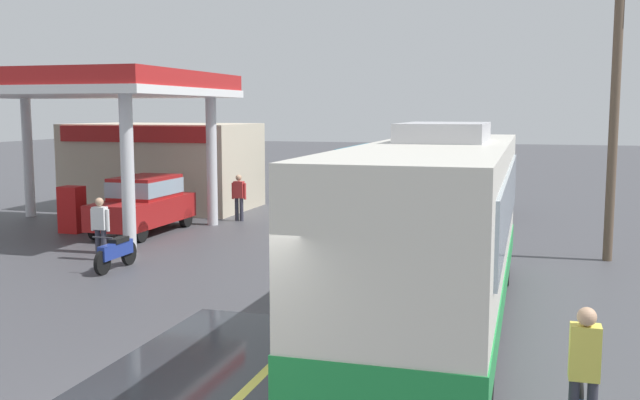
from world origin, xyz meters
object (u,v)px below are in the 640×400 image
object	(u,v)px
cyclist_on_shoulder	(584,387)
motorcycle_parked_forecourt	(116,252)
car_at_pump	(144,202)
pedestrian_by_shop	(100,225)
minibus_opposing_lane	(376,169)
pedestrian_near_pump	(239,195)
coach_bus_main	(436,231)
car_trailing_behind_bus	(473,188)

from	to	relation	value
cyclist_on_shoulder	motorcycle_parked_forecourt	size ratio (longest dim) A/B	1.01
car_at_pump	pedestrian_by_shop	size ratio (longest dim) A/B	2.53
minibus_opposing_lane	pedestrian_near_pump	world-z (taller)	minibus_opposing_lane
car_at_pump	coach_bus_main	bearing A→B (deg)	-35.63
pedestrian_by_shop	car_trailing_behind_bus	size ratio (longest dim) A/B	0.40
cyclist_on_shoulder	pedestrian_near_pump	world-z (taller)	cyclist_on_shoulder
minibus_opposing_lane	car_at_pump	bearing A→B (deg)	-122.01
motorcycle_parked_forecourt	pedestrian_near_pump	size ratio (longest dim) A/B	1.08
pedestrian_near_pump	car_at_pump	bearing A→B (deg)	-121.33
cyclist_on_shoulder	motorcycle_parked_forecourt	xyz separation A→B (m)	(-10.45, 7.06, -0.34)
motorcycle_parked_forecourt	pedestrian_by_shop	world-z (taller)	pedestrian_by_shop
pedestrian_by_shop	motorcycle_parked_forecourt	bearing A→B (deg)	-41.59
car_at_pump	pedestrian_near_pump	bearing A→B (deg)	58.67
coach_bus_main	minibus_opposing_lane	xyz separation A→B (m)	(-4.59, 16.45, -0.25)
coach_bus_main	minibus_opposing_lane	bearing A→B (deg)	105.58
minibus_opposing_lane	cyclist_on_shoulder	distance (m)	22.33
cyclist_on_shoulder	pedestrian_by_shop	size ratio (longest dim) A/B	1.10
motorcycle_parked_forecourt	car_trailing_behind_bus	size ratio (longest dim) A/B	0.43
car_at_pump	pedestrian_by_shop	bearing A→B (deg)	-75.22
cyclist_on_shoulder	motorcycle_parked_forecourt	world-z (taller)	cyclist_on_shoulder
cyclist_on_shoulder	minibus_opposing_lane	bearing A→B (deg)	107.95
car_at_pump	pedestrian_near_pump	size ratio (longest dim) A/B	2.53
minibus_opposing_lane	car_trailing_behind_bus	xyz separation A→B (m)	(4.19, -2.01, -0.46)
minibus_opposing_lane	pedestrian_by_shop	world-z (taller)	minibus_opposing_lane
coach_bus_main	motorcycle_parked_forecourt	world-z (taller)	coach_bus_main
car_at_pump	motorcycle_parked_forecourt	world-z (taller)	car_at_pump
motorcycle_parked_forecourt	pedestrian_near_pump	distance (m)	8.31
pedestrian_near_pump	car_trailing_behind_bus	size ratio (longest dim) A/B	0.40
cyclist_on_shoulder	coach_bus_main	bearing A→B (deg)	115.61
motorcycle_parked_forecourt	pedestrian_by_shop	xyz separation A→B (m)	(-1.01, 0.90, 0.49)
pedestrian_near_pump	coach_bus_main	bearing A→B (deg)	-51.81
pedestrian_by_shop	minibus_opposing_lane	bearing A→B (deg)	70.97
cyclist_on_shoulder	pedestrian_by_shop	xyz separation A→B (m)	(-11.46, 7.96, 0.15)
coach_bus_main	car_trailing_behind_bus	world-z (taller)	coach_bus_main
coach_bus_main	pedestrian_by_shop	distance (m)	9.73
coach_bus_main	car_at_pump	world-z (taller)	coach_bus_main
motorcycle_parked_forecourt	coach_bus_main	bearing A→B (deg)	-15.61
cyclist_on_shoulder	car_trailing_behind_bus	distance (m)	19.41
coach_bus_main	motorcycle_parked_forecourt	distance (m)	8.56
coach_bus_main	pedestrian_near_pump	distance (m)	13.47
motorcycle_parked_forecourt	car_trailing_behind_bus	distance (m)	14.43
minibus_opposing_lane	pedestrian_near_pump	bearing A→B (deg)	-122.38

